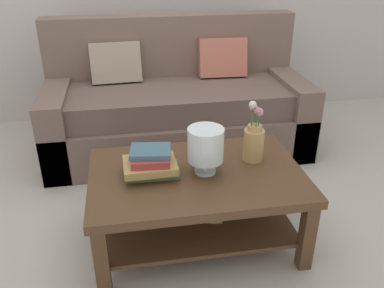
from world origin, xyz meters
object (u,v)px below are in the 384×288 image
at_px(book_stack_main, 151,163).
at_px(glass_hurricane_vase, 206,146).
at_px(flower_pitcher, 254,140).
at_px(coffee_table, 197,191).
at_px(couch, 176,106).

relative_size(book_stack_main, glass_hurricane_vase, 1.16).
distance_m(glass_hurricane_vase, flower_pitcher, 0.32).
relative_size(coffee_table, glass_hurricane_vase, 4.50).
height_order(couch, book_stack_main, couch).
relative_size(couch, book_stack_main, 6.94).
relative_size(couch, glass_hurricane_vase, 8.02).
xyz_separation_m(coffee_table, book_stack_main, (-0.25, 0.02, 0.19)).
distance_m(coffee_table, flower_pitcher, 0.44).
bearing_deg(coffee_table, glass_hurricane_vase, -5.59).
relative_size(glass_hurricane_vase, flower_pitcher, 0.71).
height_order(couch, flower_pitcher, couch).
bearing_deg(coffee_table, flower_pitcher, 14.49).
bearing_deg(book_stack_main, coffee_table, -3.97).
bearing_deg(book_stack_main, couch, 75.88).
bearing_deg(coffee_table, couch, 87.23).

